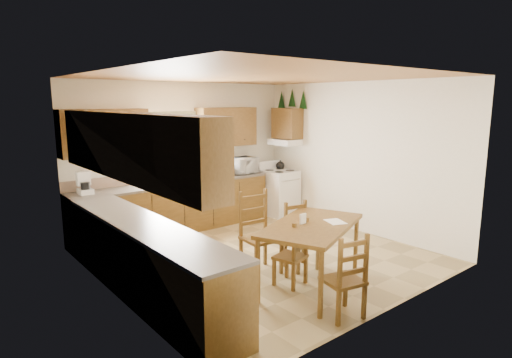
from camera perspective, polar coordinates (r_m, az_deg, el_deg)
floor at (r=6.69m, az=0.64°, el=-10.25°), size 4.50×4.50×0.00m
ceiling at (r=6.27m, az=0.69°, el=13.52°), size 4.50×4.50×0.00m
wall_left at (r=5.22m, az=-18.67°, el=-1.30°), size 4.50×4.50×0.00m
wall_right at (r=7.96m, az=13.21°, el=2.84°), size 4.50×4.50×0.00m
wall_back at (r=8.18m, az=-9.51°, el=3.17°), size 4.50×4.50×0.00m
wall_front at (r=4.87m, az=17.93°, el=-2.07°), size 4.50×4.50×0.00m
lower_cab_back at (r=7.91m, az=-10.59°, el=-3.83°), size 3.75×0.60×0.88m
lower_cab_left at (r=5.44m, az=-14.53°, el=-10.60°), size 0.60×3.60×0.88m
counter_back at (r=7.81m, az=-10.70°, el=-0.55°), size 3.75×0.63×0.04m
counter_left at (r=5.30m, az=-14.76°, el=-5.94°), size 0.63×3.60×0.04m
backsplash at (r=8.04m, az=-11.72°, el=0.52°), size 3.75×0.01×0.18m
upper_cab_back_left at (r=7.33m, az=-19.57°, el=5.86°), size 1.41×0.33×0.75m
upper_cab_back_right at (r=8.46m, az=-3.94°, el=6.95°), size 1.25×0.33×0.75m
upper_cab_left at (r=5.06m, az=-16.65°, el=4.26°), size 0.33×3.60×0.75m
upper_cab_stove at (r=8.89m, az=4.17°, el=7.41°), size 0.33×0.62×0.62m
range_hood at (r=8.88m, az=3.90°, el=4.95°), size 0.44×0.62×0.12m
window_frame at (r=7.99m, az=-11.32°, el=4.38°), size 1.13×0.02×1.18m
window_pane at (r=7.98m, az=-11.30°, el=4.38°), size 1.05×0.01×1.10m
window_valance at (r=7.93m, az=-11.34°, el=7.96°), size 1.19×0.01×0.24m
sink_basin at (r=7.84m, az=-10.23°, el=-0.20°), size 0.75×0.45×0.04m
pine_decal_a at (r=8.74m, az=6.31°, el=10.47°), size 0.22×0.22×0.36m
pine_decal_b at (r=8.97m, az=4.83°, el=10.75°), size 0.22×0.22×0.36m
pine_decal_c at (r=9.20m, az=3.42°, el=10.50°), size 0.22×0.22×0.36m
stove at (r=8.94m, az=3.16°, el=-1.89°), size 0.63×0.64×0.92m
coffeemaker at (r=7.18m, az=-21.86°, el=-0.50°), size 0.28×0.30×0.35m
paper_towel at (r=8.10m, az=-6.49°, el=1.10°), size 0.15×0.15×0.28m
toaster at (r=8.35m, az=-3.77°, el=1.02°), size 0.23×0.17×0.16m
microwave at (r=8.61m, az=-1.73°, el=1.83°), size 0.58×0.46×0.32m
dining_table at (r=5.57m, az=7.33°, el=-10.07°), size 1.78×1.43×0.84m
chair_near_left at (r=5.60m, az=4.60°, el=-9.70°), size 0.44×0.43×0.88m
chair_near_right at (r=4.89m, az=11.53°, el=-12.40°), size 0.48×0.47×0.96m
chair_far_left at (r=5.93m, az=0.68°, el=-7.25°), size 0.52×0.50×1.12m
chair_far_right at (r=6.12m, az=6.11°, el=-7.64°), size 0.45×0.43×0.94m
table_paper at (r=5.58m, az=10.52°, el=-5.61°), size 0.29×0.33×0.00m
table_card at (r=5.41m, az=6.27°, el=-5.29°), size 0.10×0.02×0.13m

